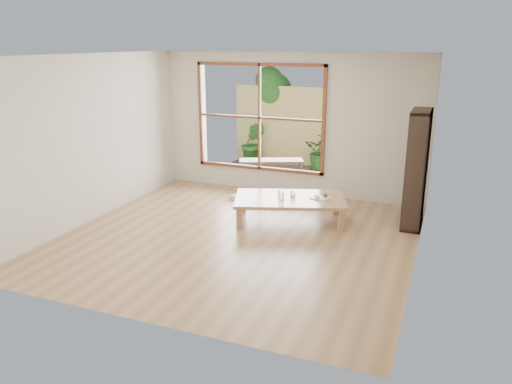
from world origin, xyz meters
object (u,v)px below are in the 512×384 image
(bookshelf, at_px, (417,169))
(low_table, at_px, (290,200))
(garden_bench, at_px, (271,163))
(food_tray, at_px, (321,197))

(bookshelf, bearing_deg, low_table, -164.47)
(low_table, xyz_separation_m, garden_bench, (-1.10, 2.15, 0.04))
(low_table, bearing_deg, bookshelf, -3.36)
(garden_bench, bearing_deg, low_table, -86.32)
(low_table, distance_m, bookshelf, 2.00)
(low_table, relative_size, food_tray, 6.15)
(low_table, distance_m, food_tray, 0.50)
(food_tray, height_order, garden_bench, food_tray)
(bookshelf, distance_m, food_tray, 1.51)
(bookshelf, height_order, garden_bench, bookshelf)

